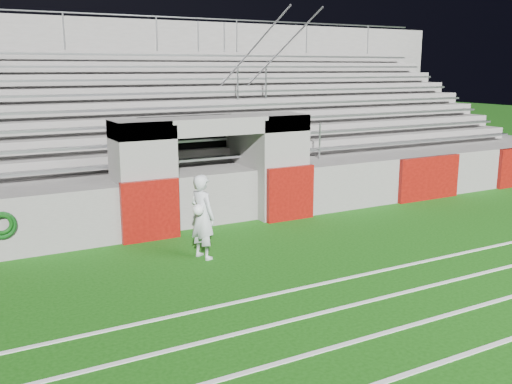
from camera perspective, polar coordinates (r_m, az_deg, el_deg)
ground at (r=11.01m, az=3.63°, el=-7.47°), size 90.00×90.00×0.00m
stadium_structure at (r=17.75m, az=-10.25°, el=4.90°), size 26.00×8.48×5.42m
goalkeeper_with_ball at (r=11.29m, az=-5.38°, el=-2.46°), size 0.57×0.71×1.70m
hose_coil at (r=12.06m, az=-24.10°, el=-3.03°), size 0.56×0.14×0.56m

